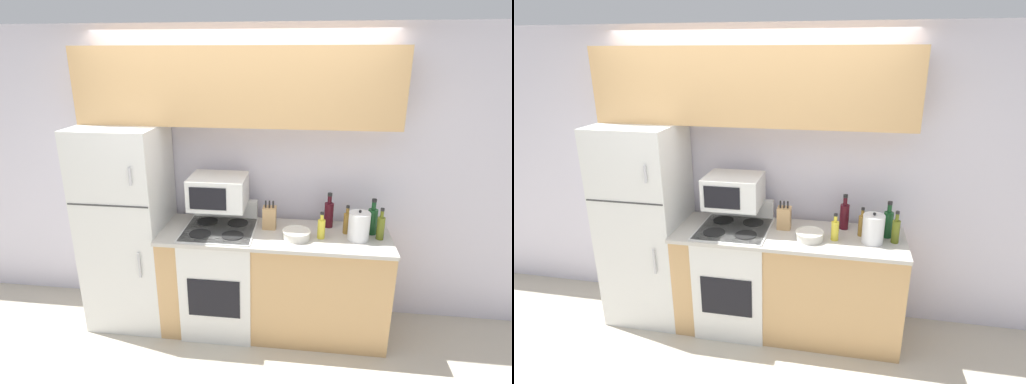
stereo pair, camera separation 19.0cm
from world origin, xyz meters
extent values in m
plane|color=beige|center=(0.00, 0.00, 0.00)|extent=(12.00, 12.00, 0.00)
cube|color=silver|center=(0.00, 0.66, 1.27)|extent=(8.00, 0.05, 2.55)
cube|color=tan|center=(0.34, 0.29, 0.45)|extent=(1.87, 0.58, 0.89)
cube|color=#BCB7AD|center=(0.34, 0.27, 0.91)|extent=(1.87, 0.62, 0.03)
cube|color=silver|center=(-0.94, 0.31, 0.88)|extent=(0.68, 0.62, 1.77)
cube|color=#383838|center=(-0.94, 0.00, 1.20)|extent=(0.66, 0.01, 0.01)
cylinder|color=#B7B7BC|center=(-0.72, -0.01, 1.45)|extent=(0.02, 0.02, 0.14)
cylinder|color=#B7B7BC|center=(-0.72, -0.01, 0.71)|extent=(0.02, 0.02, 0.22)
cube|color=tan|center=(0.00, 0.47, 2.07)|extent=(2.55, 0.33, 0.60)
cube|color=silver|center=(-0.12, 0.27, 0.47)|extent=(0.59, 0.58, 0.93)
cube|color=black|center=(-0.12, -0.02, 0.45)|extent=(0.43, 0.01, 0.34)
cube|color=#2D2D2D|center=(-0.12, 0.27, 0.93)|extent=(0.57, 0.56, 0.01)
cube|color=silver|center=(-0.12, 0.55, 1.01)|extent=(0.57, 0.06, 0.16)
cylinder|color=black|center=(-0.25, 0.15, 0.94)|extent=(0.18, 0.18, 0.01)
cylinder|color=black|center=(0.01, 0.15, 0.94)|extent=(0.18, 0.18, 0.01)
cylinder|color=black|center=(-0.25, 0.40, 0.94)|extent=(0.18, 0.18, 0.01)
cylinder|color=black|center=(0.01, 0.40, 0.94)|extent=(0.18, 0.18, 0.01)
cube|color=silver|center=(-0.14, 0.37, 1.23)|extent=(0.46, 0.38, 0.26)
cube|color=black|center=(-0.19, 0.18, 1.23)|extent=(0.30, 0.01, 0.18)
cube|color=tan|center=(0.29, 0.36, 1.02)|extent=(0.11, 0.10, 0.19)
cylinder|color=black|center=(0.26, 0.35, 1.14)|extent=(0.01, 0.01, 0.06)
cylinder|color=black|center=(0.29, 0.35, 1.14)|extent=(0.01, 0.01, 0.06)
cylinder|color=black|center=(0.32, 0.35, 1.14)|extent=(0.01, 0.01, 0.06)
cylinder|color=silver|center=(0.52, 0.19, 0.96)|extent=(0.21, 0.21, 0.06)
torus|color=silver|center=(0.52, 0.19, 0.99)|extent=(0.23, 0.23, 0.01)
cylinder|color=olive|center=(0.92, 0.34, 1.01)|extent=(0.06, 0.06, 0.17)
cylinder|color=olive|center=(0.92, 0.34, 1.12)|extent=(0.03, 0.03, 0.05)
cylinder|color=black|center=(0.92, 0.34, 1.16)|extent=(0.03, 0.03, 0.02)
cylinder|color=#194C23|center=(1.12, 0.35, 1.03)|extent=(0.08, 0.08, 0.21)
cylinder|color=#194C23|center=(1.12, 0.35, 1.17)|extent=(0.03, 0.03, 0.07)
cylinder|color=black|center=(1.12, 0.35, 1.21)|extent=(0.04, 0.04, 0.02)
cylinder|color=#5B6619|center=(1.17, 0.26, 1.02)|extent=(0.06, 0.06, 0.18)
cylinder|color=#5B6619|center=(1.17, 0.26, 1.14)|extent=(0.03, 0.03, 0.06)
cylinder|color=black|center=(1.17, 0.26, 1.17)|extent=(0.03, 0.03, 0.02)
cylinder|color=#470F19|center=(0.78, 0.45, 1.03)|extent=(0.08, 0.08, 0.21)
cylinder|color=#470F19|center=(0.78, 0.45, 1.17)|extent=(0.03, 0.03, 0.07)
cylinder|color=black|center=(0.78, 0.45, 1.21)|extent=(0.04, 0.04, 0.02)
cylinder|color=gold|center=(0.71, 0.22, 1.00)|extent=(0.06, 0.06, 0.15)
cylinder|color=gold|center=(0.71, 0.22, 1.10)|extent=(0.03, 0.03, 0.05)
cylinder|color=black|center=(0.71, 0.22, 1.14)|extent=(0.03, 0.03, 0.02)
cylinder|color=white|center=(1.00, 0.23, 1.04)|extent=(0.17, 0.17, 0.23)
sphere|color=black|center=(1.00, 0.23, 1.16)|extent=(0.02, 0.02, 0.02)
camera|label=1|loc=(0.56, -2.70, 2.30)|focal=28.00mm
camera|label=2|loc=(0.75, -2.67, 2.30)|focal=28.00mm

